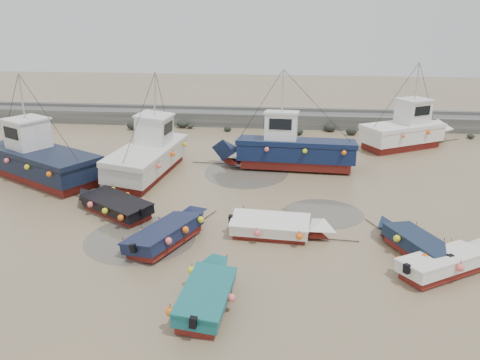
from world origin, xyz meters
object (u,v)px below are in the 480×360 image
object	(u,v)px
dinghy_2	(207,290)
person	(135,190)
dinghy_3	(450,260)
dinghy_4	(113,202)
dinghy_1	(171,230)
cabin_boat_0	(35,157)
dinghy_5	(278,225)
cabin_boat_3	(408,129)
dinghy_6	(413,240)
cabin_boat_2	(286,148)
cabin_boat_1	(150,152)

from	to	relation	value
dinghy_2	person	world-z (taller)	dinghy_2
dinghy_3	dinghy_4	bearing A→B (deg)	-138.17
dinghy_1	cabin_boat_0	bearing A→B (deg)	166.27
dinghy_4	dinghy_5	world-z (taller)	same
dinghy_2	cabin_boat_3	size ratio (longest dim) A/B	0.65
dinghy_2	cabin_boat_3	world-z (taller)	cabin_boat_3
cabin_boat_3	dinghy_6	bearing A→B (deg)	-42.68
dinghy_1	cabin_boat_2	xyz separation A→B (m)	(4.82, 11.18, 0.77)
dinghy_5	cabin_boat_0	xyz separation A→B (m)	(-14.90, 6.42, 0.75)
dinghy_6	cabin_boat_1	distance (m)	16.68
cabin_boat_0	dinghy_6	bearing A→B (deg)	-80.03
cabin_boat_0	cabin_boat_3	xyz separation A→B (m)	(24.01, 9.67, 0.08)
dinghy_4	cabin_boat_3	xyz separation A→B (m)	(17.46, 14.32, 0.83)
dinghy_4	cabin_boat_2	size ratio (longest dim) A/B	0.52
dinghy_6	cabin_boat_0	bearing A→B (deg)	135.06
dinghy_1	cabin_boat_2	world-z (taller)	cabin_boat_2
dinghy_4	person	distance (m)	3.31
dinghy_1	cabin_boat_0	xyz separation A→B (m)	(-10.25, 7.48, 0.76)
dinghy_6	person	world-z (taller)	dinghy_6
dinghy_2	dinghy_6	distance (m)	9.15
dinghy_5	dinghy_6	bearing A→B (deg)	85.17
dinghy_1	cabin_boat_0	size ratio (longest dim) A/B	0.56
dinghy_2	dinghy_4	size ratio (longest dim) A/B	0.99
cabin_boat_0	person	world-z (taller)	cabin_boat_0
dinghy_1	dinghy_3	distance (m)	11.39
dinghy_2	dinghy_1	bearing A→B (deg)	121.88
dinghy_3	dinghy_4	world-z (taller)	same
cabin_boat_3	dinghy_3	bearing A→B (deg)	-38.64
cabin_boat_0	cabin_boat_1	xyz separation A→B (m)	(6.57, 1.81, 0.01)
cabin_boat_2	dinghy_5	bearing A→B (deg)	-178.01
dinghy_2	cabin_boat_2	bearing A→B (deg)	84.72
dinghy_4	person	world-z (taller)	dinghy_4
dinghy_4	dinghy_6	size ratio (longest dim) A/B	1.08
dinghy_5	cabin_boat_2	size ratio (longest dim) A/B	0.54
person	cabin_boat_2	bearing A→B (deg)	-169.84
cabin_boat_3	person	bearing A→B (deg)	-88.71
cabin_boat_0	cabin_boat_3	distance (m)	25.89
dinghy_4	cabin_boat_2	bearing A→B (deg)	-11.66
cabin_boat_1	dinghy_2	bearing A→B (deg)	-60.69
dinghy_1	cabin_boat_0	world-z (taller)	cabin_boat_0
dinghy_4	cabin_boat_3	bearing A→B (deg)	-16.75
dinghy_5	cabin_boat_1	distance (m)	11.73
cabin_boat_0	person	distance (m)	6.86
dinghy_5	cabin_boat_0	size ratio (longest dim) A/B	0.55
dinghy_4	dinghy_1	bearing A→B (deg)	-93.62
dinghy_2	dinghy_5	xyz separation A→B (m)	(2.25, 5.51, -0.01)
dinghy_2	dinghy_3	world-z (taller)	same
cabin_boat_0	cabin_boat_1	distance (m)	6.82
dinghy_3	cabin_boat_3	distance (m)	18.75
dinghy_2	cabin_boat_3	distance (m)	24.42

